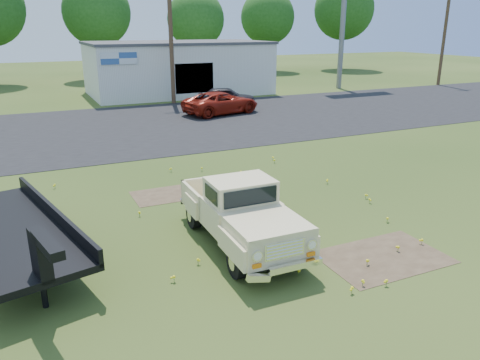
% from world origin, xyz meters
% --- Properties ---
extents(ground, '(140.00, 140.00, 0.00)m').
position_xyz_m(ground, '(0.00, 0.00, 0.00)').
color(ground, '#294215').
rests_on(ground, ground).
extents(asphalt_lot, '(90.00, 14.00, 0.02)m').
position_xyz_m(asphalt_lot, '(0.00, 15.00, 0.00)').
color(asphalt_lot, black).
rests_on(asphalt_lot, ground).
extents(dirt_patch_a, '(3.00, 2.00, 0.01)m').
position_xyz_m(dirt_patch_a, '(1.50, -3.00, 0.00)').
color(dirt_patch_a, '#483626').
rests_on(dirt_patch_a, ground).
extents(dirt_patch_b, '(2.20, 1.60, 0.01)m').
position_xyz_m(dirt_patch_b, '(-2.00, 3.50, 0.00)').
color(dirt_patch_b, '#483626').
rests_on(dirt_patch_b, ground).
extents(commercial_building, '(14.20, 8.20, 4.15)m').
position_xyz_m(commercial_building, '(6.00, 26.99, 2.10)').
color(commercial_building, silver).
rests_on(commercial_building, ground).
extents(utility_pole_mid, '(1.60, 0.30, 9.00)m').
position_xyz_m(utility_pole_mid, '(4.00, 22.00, 4.60)').
color(utility_pole_mid, '#442C1F').
rests_on(utility_pole_mid, ground).
extents(utility_pole_east, '(1.60, 0.30, 9.00)m').
position_xyz_m(utility_pole_east, '(30.00, 22.00, 4.60)').
color(utility_pole_east, '#442C1F').
rests_on(utility_pole_east, ground).
extents(treeline_d, '(6.72, 6.72, 10.00)m').
position_xyz_m(treeline_d, '(2.00, 40.50, 6.62)').
color(treeline_d, '#332017').
rests_on(treeline_d, ground).
extents(treeline_e, '(6.08, 6.08, 9.04)m').
position_xyz_m(treeline_e, '(12.00, 39.00, 5.98)').
color(treeline_e, '#332017').
rests_on(treeline_e, ground).
extents(treeline_f, '(6.40, 6.40, 9.52)m').
position_xyz_m(treeline_f, '(22.00, 41.50, 6.30)').
color(treeline_f, '#332017').
rests_on(treeline_f, ground).
extents(treeline_g, '(7.36, 7.36, 10.95)m').
position_xyz_m(treeline_g, '(32.00, 40.00, 7.25)').
color(treeline_g, '#332017').
rests_on(treeline_g, ground).
extents(vintage_pickup_truck, '(1.97, 4.90, 1.77)m').
position_xyz_m(vintage_pickup_truck, '(-1.33, -0.88, 0.88)').
color(vintage_pickup_truck, beige).
rests_on(vintage_pickup_truck, ground).
extents(flatbed_trailer, '(3.61, 6.86, 1.78)m').
position_xyz_m(flatbed_trailer, '(-6.63, 0.61, 0.89)').
color(flatbed_trailer, black).
rests_on(flatbed_trailer, ground).
extents(red_pickup, '(5.37, 3.39, 1.38)m').
position_xyz_m(red_pickup, '(5.46, 16.60, 0.69)').
color(red_pickup, maroon).
rests_on(red_pickup, ground).
extents(dark_sedan, '(4.25, 2.89, 1.34)m').
position_xyz_m(dark_sedan, '(6.85, 19.00, 0.67)').
color(dark_sedan, black).
rests_on(dark_sedan, ground).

